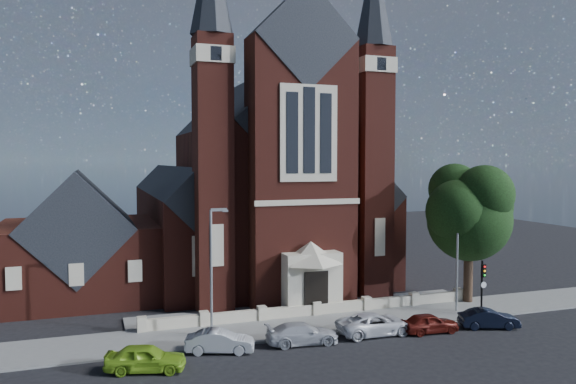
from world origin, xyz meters
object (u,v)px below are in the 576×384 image
Objects in this scene: church at (253,190)px; traffic_signal at (483,281)px; street_lamp_right at (458,249)px; car_navy at (489,319)px; car_white_suv at (375,324)px; car_lime_van at (146,358)px; car_silver_b at (302,334)px; car_dark_red at (429,323)px; parish_hall at (78,248)px; street_tree at (473,214)px; street_lamp_left at (213,265)px; car_silver_a at (220,341)px.

church is 23.94m from traffic_signal.
car_navy is at bearing -96.38° from street_lamp_right.
church is 7.11× the size of car_white_suv.
car_lime_van is 0.85× the size of car_white_suv.
car_silver_b reaches higher than car_navy.
church is 21.76m from street_lamp_right.
street_lamp_right is 7.07m from car_dark_red.
street_tree is at bearing -23.26° from parish_hall.
car_dark_red is at bearing -102.96° from car_white_suv.
car_dark_red is at bearing -143.27° from street_lamp_right.
street_lamp_right is at bearing -63.48° from car_lime_van.
street_tree is 8.99m from car_navy.
church is at bearing 118.04° from street_lamp_right.
car_silver_b is (4.82, -2.88, -3.96)m from street_lamp_left.
church is at bearing -12.27° from car_lime_van.
car_dark_red is (-7.20, -5.21, -6.32)m from street_tree.
street_lamp_left is 4.79m from car_silver_a.
car_lime_van is 1.12× the size of car_dark_red.
street_lamp_left is 18.00m from street_lamp_right.
car_lime_van is (-24.96, -5.97, -6.25)m from street_tree.
church reaches higher than car_lime_van.
church is 24.29m from car_silver_a.
car_silver_b is at bearing -174.73° from traffic_signal.
car_dark_red is at bearing -39.29° from parish_hall.
street_tree is 17.52m from car_silver_b.
car_lime_van is at bearing 96.11° from car_dark_red.
church is at bearing 67.34° from street_lamp_left.
street_lamp_right reaches higher than car_navy.
parish_hall is 3.05× the size of traffic_signal.
traffic_signal is (11.00, -20.52, -5.60)m from church.
church reaches higher than street_lamp_left.
parish_hall is 3.27× the size of car_dark_red.
car_silver_b reaches higher than car_dark_red.
street_tree is at bearing -67.07° from car_white_suv.
church is 2.86× the size of parish_hall.
car_silver_b is at bearing -74.08° from car_silver_a.
street_lamp_left is at bearing -30.49° from car_lime_van.
church reaches higher than parish_hall.
car_silver_a is at bearing -176.63° from traffic_signal.
street_lamp_right is (26.09, -14.00, 0.59)m from parish_hall.
church is at bearing -2.51° from car_silver_a.
street_lamp_left is at bearing -112.66° from church.
car_white_suv is at bearing 98.63° from car_navy.
car_lime_van is 17.77m from car_dark_red.
street_tree is at bearing -68.58° from car_silver_b.
parish_hall is 31.20m from traffic_signal.
parish_hall is 31.27m from street_tree.
car_white_suv reaches higher than car_dark_red.
parish_hall reaches higher than street_lamp_left.
street_tree is 1.32× the size of street_lamp_right.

